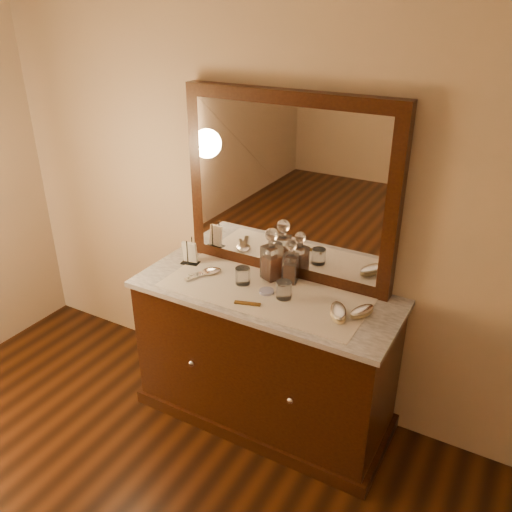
# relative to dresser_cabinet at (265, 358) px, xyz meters

# --- Properties ---
(dresser_cabinet) EXTENTS (1.40, 0.55, 0.82)m
(dresser_cabinet) POSITION_rel_dresser_cabinet_xyz_m (0.00, 0.00, 0.00)
(dresser_cabinet) COLOR black
(dresser_cabinet) RESTS_ON floor
(dresser_plinth) EXTENTS (1.46, 0.59, 0.08)m
(dresser_plinth) POSITION_rel_dresser_cabinet_xyz_m (0.00, 0.00, -0.37)
(dresser_plinth) COLOR black
(dresser_plinth) RESTS_ON floor
(knob_left) EXTENTS (0.04, 0.04, 0.04)m
(knob_left) POSITION_rel_dresser_cabinet_xyz_m (-0.30, -0.28, 0.04)
(knob_left) COLOR silver
(knob_left) RESTS_ON dresser_cabinet
(knob_right) EXTENTS (0.04, 0.04, 0.04)m
(knob_right) POSITION_rel_dresser_cabinet_xyz_m (0.30, -0.28, 0.04)
(knob_right) COLOR silver
(knob_right) RESTS_ON dresser_cabinet
(marble_top) EXTENTS (1.44, 0.59, 0.03)m
(marble_top) POSITION_rel_dresser_cabinet_xyz_m (0.00, 0.00, 0.42)
(marble_top) COLOR white
(marble_top) RESTS_ON dresser_cabinet
(mirror_frame) EXTENTS (1.20, 0.08, 1.00)m
(mirror_frame) POSITION_rel_dresser_cabinet_xyz_m (0.00, 0.25, 0.94)
(mirror_frame) COLOR black
(mirror_frame) RESTS_ON marble_top
(mirror_glass) EXTENTS (1.06, 0.01, 0.86)m
(mirror_glass) POSITION_rel_dresser_cabinet_xyz_m (0.00, 0.21, 0.94)
(mirror_glass) COLOR white
(mirror_glass) RESTS_ON marble_top
(lace_runner) EXTENTS (1.10, 0.45, 0.00)m
(lace_runner) POSITION_rel_dresser_cabinet_xyz_m (0.00, -0.02, 0.44)
(lace_runner) COLOR beige
(lace_runner) RESTS_ON marble_top
(pin_dish) EXTENTS (0.10, 0.10, 0.01)m
(pin_dish) POSITION_rel_dresser_cabinet_xyz_m (0.02, -0.02, 0.45)
(pin_dish) COLOR silver
(pin_dish) RESTS_ON lace_runner
(comb) EXTENTS (0.14, 0.06, 0.01)m
(comb) POSITION_rel_dresser_cabinet_xyz_m (-0.01, -0.17, 0.45)
(comb) COLOR brown
(comb) RESTS_ON lace_runner
(napkin_rack) EXTENTS (0.11, 0.08, 0.16)m
(napkin_rack) POSITION_rel_dresser_cabinet_xyz_m (-0.54, 0.07, 0.50)
(napkin_rack) COLOR black
(napkin_rack) RESTS_ON marble_top
(decanter_left) EXTENTS (0.12, 0.12, 0.30)m
(decanter_left) POSITION_rel_dresser_cabinet_xyz_m (-0.04, 0.14, 0.56)
(decanter_left) COLOR #8E3D14
(decanter_left) RESTS_ON lace_runner
(decanter_right) EXTENTS (0.09, 0.09, 0.25)m
(decanter_right) POSITION_rel_dresser_cabinet_xyz_m (0.07, 0.15, 0.54)
(decanter_right) COLOR #8E3D14
(decanter_right) RESTS_ON lace_runner
(brush_near) EXTENTS (0.14, 0.19, 0.05)m
(brush_near) POSITION_rel_dresser_cabinet_xyz_m (0.43, -0.05, 0.47)
(brush_near) COLOR tan
(brush_near) RESTS_ON lace_runner
(brush_far) EXTENTS (0.12, 0.17, 0.04)m
(brush_far) POSITION_rel_dresser_cabinet_xyz_m (0.53, 0.02, 0.46)
(brush_far) COLOR tan
(brush_far) RESTS_ON lace_runner
(hand_mirror_outer) EXTENTS (0.14, 0.23, 0.02)m
(hand_mirror_outer) POSITION_rel_dresser_cabinet_xyz_m (-0.37, 0.01, 0.45)
(hand_mirror_outer) COLOR silver
(hand_mirror_outer) RESTS_ON lace_runner
(hand_mirror_inner) EXTENTS (0.15, 0.18, 0.02)m
(hand_mirror_inner) POSITION_rel_dresser_cabinet_xyz_m (-0.37, 0.03, 0.45)
(hand_mirror_inner) COLOR silver
(hand_mirror_inner) RESTS_ON lace_runner
(tumblers) EXTENTS (0.34, 0.11, 0.09)m
(tumblers) POSITION_rel_dresser_cabinet_xyz_m (-0.01, -0.01, 0.49)
(tumblers) COLOR white
(tumblers) RESTS_ON lace_runner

